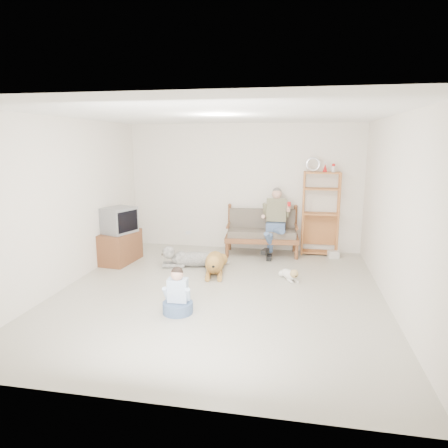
% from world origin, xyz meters
% --- Properties ---
extents(floor, '(5.50, 5.50, 0.00)m').
position_xyz_m(floor, '(0.00, 0.00, 0.00)').
color(floor, beige).
rests_on(floor, ground).
extents(ceiling, '(5.50, 5.50, 0.00)m').
position_xyz_m(ceiling, '(0.00, 0.00, 2.70)').
color(ceiling, white).
rests_on(ceiling, ground).
extents(wall_back, '(5.00, 0.00, 5.00)m').
position_xyz_m(wall_back, '(0.00, 2.75, 1.35)').
color(wall_back, silver).
rests_on(wall_back, ground).
extents(wall_front, '(5.00, 0.00, 5.00)m').
position_xyz_m(wall_front, '(0.00, -2.75, 1.35)').
color(wall_front, silver).
rests_on(wall_front, ground).
extents(wall_left, '(0.00, 5.50, 5.50)m').
position_xyz_m(wall_left, '(-2.50, 0.00, 1.35)').
color(wall_left, silver).
rests_on(wall_left, ground).
extents(wall_right, '(0.00, 5.50, 5.50)m').
position_xyz_m(wall_right, '(2.50, 0.00, 1.35)').
color(wall_right, silver).
rests_on(wall_right, ground).
extents(loveseat, '(1.55, 0.82, 0.95)m').
position_xyz_m(loveseat, '(0.45, 2.38, 0.49)').
color(loveseat, brown).
rests_on(loveseat, ground).
extents(man, '(0.53, 0.76, 1.23)m').
position_xyz_m(man, '(0.71, 2.20, 0.64)').
color(man, slate).
rests_on(man, loveseat).
extents(etagere, '(0.77, 0.33, 2.02)m').
position_xyz_m(etagere, '(1.63, 2.55, 0.88)').
color(etagere, '#C5793E').
rests_on(etagere, ground).
extents(book_stack, '(0.24, 0.19, 0.14)m').
position_xyz_m(book_stack, '(1.92, 2.32, 0.07)').
color(book_stack, white).
rests_on(book_stack, ground).
extents(tv_stand, '(0.59, 0.95, 0.60)m').
position_xyz_m(tv_stand, '(-2.23, 1.27, 0.30)').
color(tv_stand, brown).
rests_on(tv_stand, ground).
extents(crt_tv, '(0.65, 0.72, 0.49)m').
position_xyz_m(crt_tv, '(-2.19, 1.23, 0.85)').
color(crt_tv, slate).
rests_on(crt_tv, tv_stand).
extents(wall_outlet, '(0.12, 0.02, 0.08)m').
position_xyz_m(wall_outlet, '(-1.25, 2.73, 0.30)').
color(wall_outlet, silver).
rests_on(wall_outlet, ground).
extents(golden_retriever, '(0.51, 1.40, 0.43)m').
position_xyz_m(golden_retriever, '(-0.28, 1.00, 0.17)').
color(golden_retriever, '#A27338').
rests_on(golden_retriever, ground).
extents(shaggy_dog, '(1.32, 0.51, 0.40)m').
position_xyz_m(shaggy_dog, '(-0.81, 1.23, 0.16)').
color(shaggy_dog, silver).
rests_on(shaggy_dog, ground).
extents(terrier, '(0.35, 0.54, 0.23)m').
position_xyz_m(terrier, '(1.08, 0.82, 0.09)').
color(terrier, white).
rests_on(terrier, ground).
extents(child, '(0.42, 0.42, 0.66)m').
position_xyz_m(child, '(-0.41, -0.82, 0.24)').
color(child, slate).
rests_on(child, ground).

